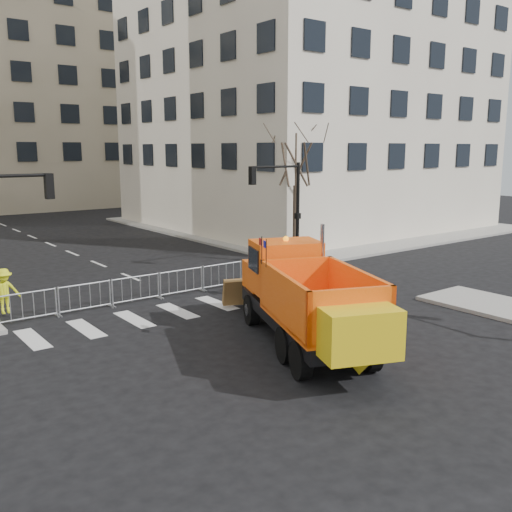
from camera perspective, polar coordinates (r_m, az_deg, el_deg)
ground at (r=18.40m, az=3.77°, el=-8.73°), size 120.00×120.00×0.00m
sidewalk_back at (r=25.13m, az=-9.06°, el=-3.33°), size 64.00×5.00×0.15m
building_right at (r=48.10m, az=4.89°, el=22.54°), size 22.00×22.00×32.00m
traffic_light_right at (r=30.29m, az=4.19°, el=4.21°), size 0.18×0.18×5.40m
crowd_barriers at (r=23.90m, az=-9.65°, el=-2.90°), size 12.60×0.60×1.10m
street_tree at (r=31.40m, az=3.97°, el=6.37°), size 3.00×3.00×7.50m
plow_truck at (r=17.62m, az=5.10°, el=-4.06°), size 5.84×9.73×3.68m
cop_a at (r=23.81m, az=-0.43°, el=-1.88°), size 0.80×0.77×1.84m
cop_b at (r=24.15m, az=0.85°, el=-2.02°), size 0.93×0.82×1.59m
cop_c at (r=22.44m, az=5.50°, el=-2.92°), size 0.79×1.07×1.69m
worker at (r=22.79m, az=-23.86°, el=-3.23°), size 1.09×0.64×1.67m
newspaper_box at (r=29.39m, az=4.53°, el=0.06°), size 0.54×0.50×1.10m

